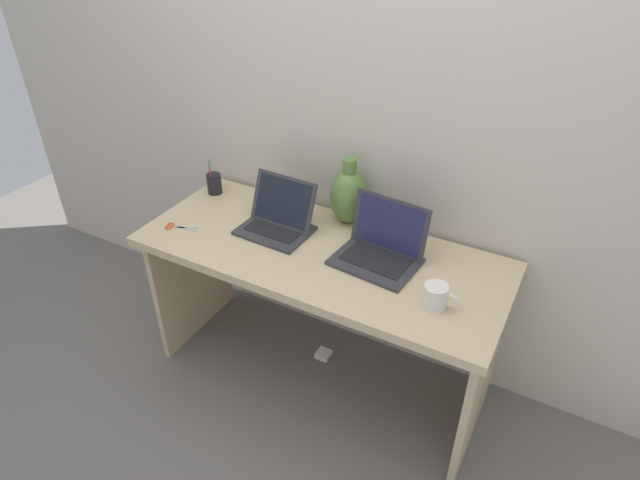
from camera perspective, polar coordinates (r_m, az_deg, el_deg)
name	(u,v)px	position (r m, az deg, el deg)	size (l,w,h in m)	color
ground_plane	(320,374)	(2.73, 0.00, -13.97)	(6.00, 6.00, 0.00)	slate
back_wall	(361,117)	(2.31, 4.41, 12.82)	(4.40, 0.04, 2.40)	beige
desk	(320,280)	(2.33, 0.00, -4.21)	(1.56, 0.64, 0.74)	#D1B78C
laptop_left	(279,217)	(2.35, -4.39, 2.46)	(0.31, 0.24, 0.22)	#333338
laptop_right	(382,245)	(2.17, 6.56, -0.52)	(0.35, 0.28, 0.24)	#333338
green_vase	(349,196)	(2.37, 3.04, 4.71)	(0.16, 0.16, 0.31)	#5B843D
coffee_mug	(436,296)	(1.97, 12.17, -5.86)	(0.13, 0.09, 0.09)	white
pen_cup	(214,183)	(2.69, -11.14, 5.91)	(0.07, 0.07, 0.18)	black
scissors	(176,227)	(2.47, -15.05, 1.36)	(0.15, 0.08, 0.01)	#B7B7BC
power_brick	(324,354)	(2.80, 0.38, -11.99)	(0.07, 0.07, 0.03)	white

